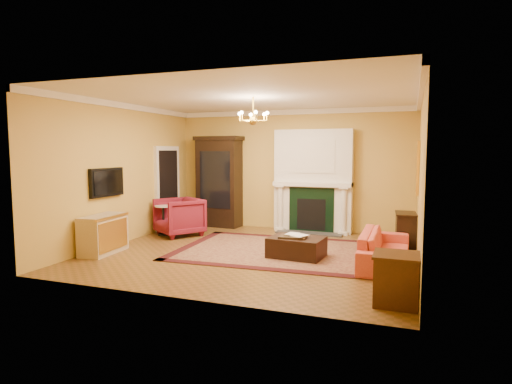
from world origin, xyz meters
The scene contains 26 objects.
floor centered at (0.00, 0.00, -0.01)m, with size 6.00×5.50×0.02m, color brown.
ceiling centered at (0.00, 0.00, 3.01)m, with size 6.00×5.50×0.02m, color silver.
wall_back centered at (0.00, 2.76, 1.50)m, with size 6.00×0.02×3.00m, color gold.
wall_front centered at (0.00, -2.76, 1.50)m, with size 6.00×0.02×3.00m, color gold.
wall_left centered at (-3.01, 0.00, 1.50)m, with size 0.02×5.50×3.00m, color gold.
wall_right centered at (3.01, 0.00, 1.50)m, with size 0.02×5.50×3.00m, color gold.
fireplace centered at (0.60, 2.57, 1.19)m, with size 1.90×0.70×2.50m.
crown_molding centered at (0.00, 0.96, 2.94)m, with size 6.00×5.50×0.12m.
doorway centered at (-2.95, 1.70, 1.05)m, with size 0.08×1.05×2.10m.
tv_panel centered at (-2.95, -0.60, 1.35)m, with size 0.09×0.95×0.58m.
gilt_mirror centered at (2.97, 1.40, 1.65)m, with size 0.06×0.76×1.05m.
chandelier centered at (0.00, 0.00, 2.61)m, with size 0.63×0.55×0.53m.
oriental_rug centered at (0.37, 0.31, 0.01)m, with size 3.86×2.89×0.02m, color #3F0D14.
china_cabinet centered at (-1.88, 2.49, 1.13)m, with size 1.13×0.51×2.26m, color black.
wingback_armchair centered at (-2.24, 1.03, 0.49)m, with size 0.94×0.88×0.97m, color maroon.
pedestal_table centered at (-2.61, 0.93, 0.41)m, with size 0.39×0.39×0.71m.
commode centered at (-2.73, -1.02, 0.37)m, with size 0.47×1.00×0.75m, color #C7B892.
coral_sofa centered at (2.46, -0.05, 0.39)m, with size 2.02×0.59×0.79m, color #CC5840.
end_table centered at (2.72, -1.99, 0.32)m, with size 0.55×0.55×0.63m, color #3A1C0F.
console_table centered at (2.78, 1.33, 0.36)m, with size 0.37×0.65×0.72m, color black.
leather_ottoman centered at (0.89, -0.06, 0.20)m, with size 0.98×0.71×0.37m, color black.
ottoman_tray centered at (0.83, -0.10, 0.40)m, with size 0.50×0.39×0.03m, color black.
book_a centered at (0.68, -0.01, 0.56)m, with size 0.21×0.03×0.29m, color gray.
book_b centered at (0.86, -0.08, 0.57)m, with size 0.23×0.02×0.32m, color gray.
topiary_left centered at (-0.10, 2.53, 1.48)m, with size 0.17×0.17×0.46m.
topiary_right centered at (1.30, 2.53, 1.47)m, with size 0.16×0.16×0.43m.
Camera 1 is at (2.86, -7.67, 1.99)m, focal length 30.00 mm.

